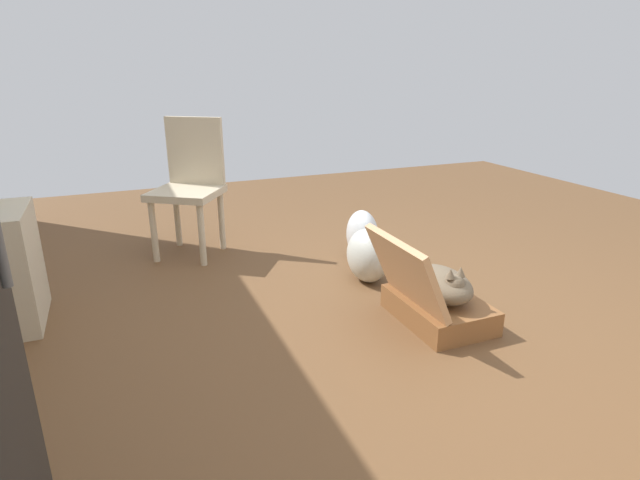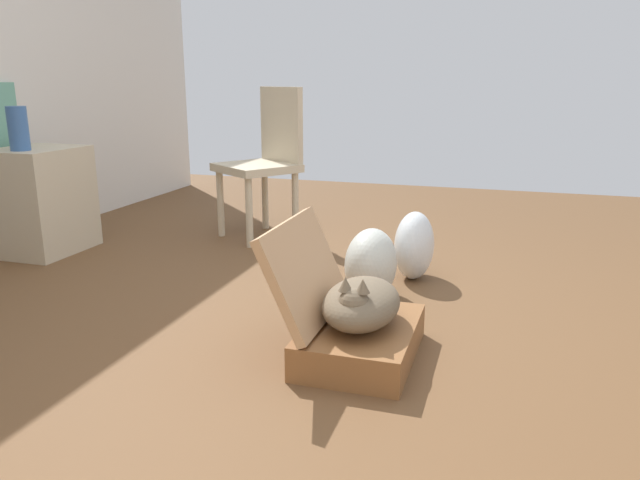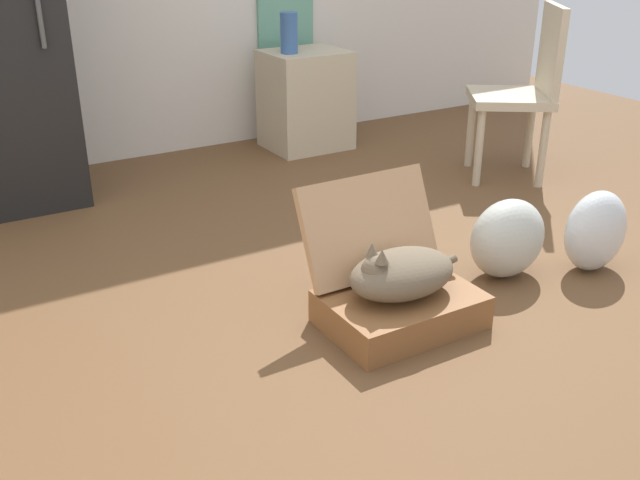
% 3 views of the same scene
% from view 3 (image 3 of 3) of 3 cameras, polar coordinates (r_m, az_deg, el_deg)
% --- Properties ---
extents(ground_plane, '(7.68, 7.68, 0.00)m').
position_cam_3_polar(ground_plane, '(3.04, 3.17, -3.56)').
color(ground_plane, brown).
rests_on(ground_plane, ground).
extents(suitcase_base, '(0.56, 0.40, 0.13)m').
position_cam_3_polar(suitcase_base, '(2.74, 6.32, -5.42)').
color(suitcase_base, brown).
rests_on(suitcase_base, ground).
extents(suitcase_lid, '(0.56, 0.20, 0.38)m').
position_cam_3_polar(suitcase_lid, '(2.78, 3.87, 1.04)').
color(suitcase_lid, tan).
rests_on(suitcase_lid, suitcase_base).
extents(cat, '(0.50, 0.28, 0.22)m').
position_cam_3_polar(cat, '(2.66, 6.33, -2.60)').
color(cat, brown).
rests_on(cat, suitcase_base).
extents(plastic_bag_white, '(0.35, 0.24, 0.34)m').
position_cam_3_polar(plastic_bag_white, '(3.15, 14.49, 0.12)').
color(plastic_bag_white, silver).
rests_on(plastic_bag_white, ground).
extents(plastic_bag_clear, '(0.31, 0.20, 0.36)m').
position_cam_3_polar(plastic_bag_clear, '(3.31, 20.80, 0.67)').
color(plastic_bag_clear, silver).
rests_on(plastic_bag_clear, ground).
extents(side_table, '(0.51, 0.43, 0.63)m').
position_cam_3_polar(side_table, '(4.81, -1.13, 10.93)').
color(side_table, beige).
rests_on(side_table, ground).
extents(vase_tall, '(0.11, 0.11, 0.25)m').
position_cam_3_polar(vase_tall, '(4.65, -2.45, 15.93)').
color(vase_tall, '#38609E').
rests_on(vase_tall, side_table).
extents(chair, '(0.62, 0.62, 0.97)m').
position_cam_3_polar(chair, '(4.34, 15.76, 11.49)').
color(chair, beige).
rests_on(chair, ground).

